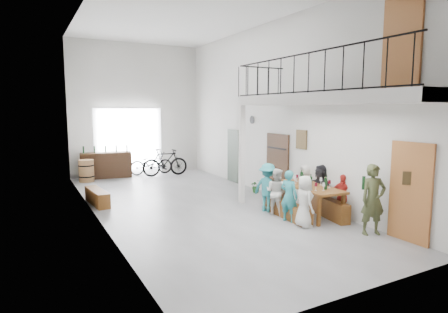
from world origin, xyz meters
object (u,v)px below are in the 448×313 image
tasting_table (310,189)px  oak_barrel (86,171)px  bicycle_near (151,163)px  bench_inner (287,210)px  serving_counter (106,165)px  side_bench (97,197)px  host_standing (373,200)px

tasting_table → oak_barrel: oak_barrel is taller
tasting_table → bicycle_near: 8.20m
tasting_table → bench_inner: (-0.66, 0.09, -0.50)m
serving_counter → oak_barrel: bearing=-142.3°
bench_inner → side_bench: 5.51m
host_standing → bench_inner: bearing=132.4°
host_standing → serving_counter: bearing=129.3°
bicycle_near → serving_counter: bearing=90.5°
side_bench → oak_barrel: oak_barrel is taller
oak_barrel → host_standing: (4.65, -9.41, 0.36)m
oak_barrel → bicycle_near: size_ratio=0.46×
bench_inner → oak_barrel: size_ratio=2.11×
bench_inner → host_standing: 2.18m
oak_barrel → host_standing: bearing=-63.7°
bench_inner → serving_counter: size_ratio=0.91×
tasting_table → side_bench: size_ratio=1.40×
side_bench → serving_counter: size_ratio=0.78×
bicycle_near → bench_inner: bearing=-170.0°
bench_inner → host_standing: host_standing is taller
bench_inner → bicycle_near: bicycle_near is taller
oak_barrel → serving_counter: 0.96m
bench_inner → side_bench: (-4.04, 3.74, 0.01)m
tasting_table → bench_inner: 0.83m
oak_barrel → serving_counter: (0.83, 0.48, 0.10)m
side_bench → bicycle_near: size_ratio=0.84×
tasting_table → bicycle_near: (-1.76, 8.00, -0.23)m
bench_inner → oak_barrel: 8.40m
serving_counter → host_standing: 10.60m
oak_barrel → bicycle_near: 2.72m
side_bench → bicycle_near: bearing=54.9°
tasting_table → oak_barrel: bearing=126.6°
serving_counter → bench_inner: bearing=-61.6°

